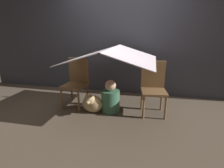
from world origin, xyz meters
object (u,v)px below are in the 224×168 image
object	(u,v)px
chair_left	(76,81)
dog	(92,103)
chair_right	(153,86)
person_front	(111,99)

from	to	relation	value
chair_left	dog	bearing A→B (deg)	-29.08
chair_left	chair_right	xyz separation A→B (m)	(1.46, -0.00, 0.00)
chair_left	person_front	distance (m)	0.78
chair_left	chair_right	size ratio (longest dim) A/B	1.00
chair_left	dog	distance (m)	0.58
chair_left	person_front	world-z (taller)	chair_left
dog	chair_right	bearing A→B (deg)	15.08
dog	person_front	bearing A→B (deg)	22.95
dog	chair_left	bearing A→B (deg)	145.36
chair_right	dog	world-z (taller)	chair_right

